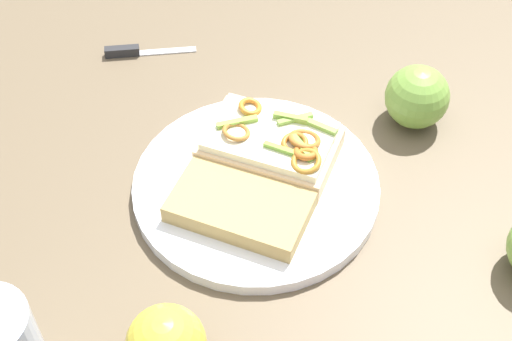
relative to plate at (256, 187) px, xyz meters
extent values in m
plane|color=brown|center=(0.00, 0.00, -0.01)|extent=(2.00, 2.00, 0.00)
cylinder|color=white|center=(0.00, 0.00, 0.00)|extent=(0.28, 0.28, 0.02)
cube|color=beige|center=(0.03, -0.03, 0.02)|extent=(0.18, 0.17, 0.03)
cube|color=#EEEBC7|center=(0.03, -0.03, 0.04)|extent=(0.16, 0.16, 0.01)
torus|color=#AB6A2A|center=(0.00, -0.06, 0.05)|extent=(0.05, 0.05, 0.02)
torus|color=#C27724|center=(0.07, -0.03, 0.05)|extent=(0.04, 0.04, 0.01)
torus|color=#BD6926|center=(-0.02, -0.05, 0.05)|extent=(0.04, 0.04, 0.02)
torus|color=#A96E2E|center=(0.05, 0.00, 0.05)|extent=(0.05, 0.05, 0.01)
torus|color=#B86823|center=(0.00, -0.05, 0.05)|extent=(0.04, 0.04, 0.01)
torus|color=#AD7526|center=(-0.03, -0.05, 0.05)|extent=(0.05, 0.05, 0.02)
cube|color=#6BAE3D|center=(-0.01, -0.05, 0.05)|extent=(0.04, 0.01, 0.01)
cube|color=#7EA743|center=(0.03, -0.07, 0.05)|extent=(0.01, 0.04, 0.01)
cube|color=#79A843|center=(0.01, -0.09, 0.05)|extent=(0.04, 0.02, 0.01)
cube|color=#77A738|center=(0.00, -0.03, 0.05)|extent=(0.04, 0.03, 0.01)
cube|color=#87B540|center=(0.06, -0.01, 0.05)|extent=(0.02, 0.05, 0.01)
cube|color=#7DA33D|center=(0.04, -0.06, 0.05)|extent=(0.03, 0.03, 0.01)
cube|color=tan|center=(-0.03, 0.03, 0.02)|extent=(0.17, 0.16, 0.02)
sphere|color=#729F3E|center=(0.01, -0.23, 0.03)|extent=(0.10, 0.10, 0.08)
cube|color=silver|center=(0.28, -0.01, -0.01)|extent=(0.04, 0.08, 0.00)
cube|color=#272729|center=(0.30, 0.05, 0.00)|extent=(0.03, 0.05, 0.01)
camera|label=1|loc=(-0.48, 0.26, 0.65)|focal=52.39mm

